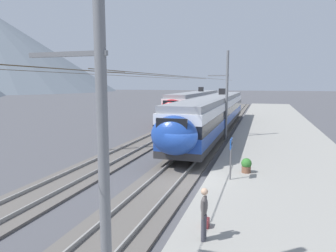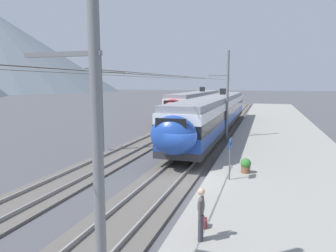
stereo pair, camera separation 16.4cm
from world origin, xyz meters
TOP-DOWN VIEW (x-y plane):
  - ground_plane at (0.00, 0.00)m, footprint 400.00×400.00m
  - platform_slab at (0.00, -5.27)m, footprint 120.00×8.35m
  - track_near at (0.00, 0.95)m, footprint 120.00×3.00m
  - track_far at (0.00, 5.91)m, footprint 120.00×3.00m
  - train_near_platform at (15.91, 0.95)m, footprint 31.38×2.97m
  - train_far_track at (28.84, 5.91)m, footprint 25.33×2.95m
  - catenary_mast_west at (-9.51, -0.51)m, footprint 39.41×1.85m
  - catenary_mast_mid at (12.21, -0.51)m, footprint 39.41×1.85m
  - catenary_mast_far_side at (4.81, 7.59)m, footprint 39.41×2.11m
  - platform_sign at (0.10, -2.29)m, footprint 0.70×0.08m
  - passenger_walking at (-6.22, -2.15)m, footprint 0.53×0.22m
  - handbag_beside_passenger at (-5.35, -2.07)m, footprint 0.32×0.18m
  - potted_plant_platform_edge at (1.57, -3.00)m, footprint 0.56×0.56m

SIDE VIEW (x-z plane):
  - ground_plane at x=0.00m, z-range 0.00..0.00m
  - track_near at x=0.00m, z-range -0.07..0.21m
  - track_far at x=0.00m, z-range -0.07..0.21m
  - platform_slab at x=0.00m, z-range 0.00..0.32m
  - handbag_beside_passenger at x=-5.35m, z-range 0.26..0.69m
  - potted_plant_platform_edge at x=1.57m, z-range 0.36..1.16m
  - passenger_walking at x=-6.22m, z-range 0.42..2.11m
  - platform_sign at x=0.10m, z-range 0.82..2.93m
  - train_far_track at x=28.84m, z-range 0.09..4.36m
  - train_near_platform at x=15.91m, z-range 0.10..4.37m
  - catenary_mast_far_side at x=4.81m, z-range 0.21..7.48m
  - catenary_mast_west at x=-9.51m, z-range 0.15..7.94m
  - catenary_mast_mid at x=12.21m, z-range 0.14..8.13m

